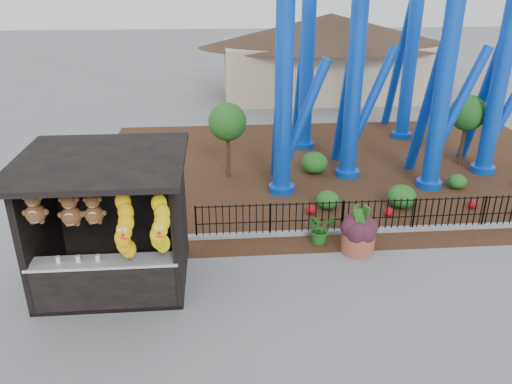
{
  "coord_description": "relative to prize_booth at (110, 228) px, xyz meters",
  "views": [
    {
      "loc": [
        -0.55,
        -8.97,
        6.6
      ],
      "look_at": [
        0.29,
        1.5,
        2.0
      ],
      "focal_mm": 35.0,
      "sensor_mm": 36.0,
      "label": 1
    }
  ],
  "objects": [
    {
      "name": "landscaping",
      "position": [
        7.43,
        4.9,
        -1.18
      ],
      "size": [
        7.92,
        4.66,
        0.76
      ],
      "color": "#1E5719",
      "rests_on": "mulch_bed"
    },
    {
      "name": "prize_booth",
      "position": [
        0.0,
        0.0,
        0.0
      ],
      "size": [
        3.5,
        3.4,
        3.12
      ],
      "color": "black",
      "rests_on": "ground"
    },
    {
      "name": "terracotta_planter",
      "position": [
        5.93,
        1.09,
        -1.24
      ],
      "size": [
        0.92,
        0.92,
        0.55
      ],
      "primitive_type": "cylinder",
      "rotation": [
        0.0,
        0.0,
        0.09
      ],
      "color": "brown",
      "rests_on": "ground"
    },
    {
      "name": "curb",
      "position": [
        6.97,
        2.07,
        -1.46
      ],
      "size": [
        18.0,
        0.18,
        0.12
      ],
      "primitive_type": "cube",
      "color": "gray",
      "rests_on": "ground"
    },
    {
      "name": "ground",
      "position": [
        2.97,
        -0.93,
        -1.52
      ],
      "size": [
        120.0,
        120.0,
        0.0
      ],
      "primitive_type": "plane",
      "color": "slate",
      "rests_on": "ground"
    },
    {
      "name": "picket_fence",
      "position": [
        7.87,
        2.07,
        -1.02
      ],
      "size": [
        12.2,
        0.06,
        1.0
      ],
      "primitive_type": null,
      "color": "black",
      "rests_on": "ground"
    },
    {
      "name": "planter_foliage",
      "position": [
        5.93,
        1.09,
        -0.64
      ],
      "size": [
        0.7,
        0.7,
        0.64
      ],
      "primitive_type": "ellipsoid",
      "color": "#371621",
      "rests_on": "terracotta_planter"
    },
    {
      "name": "pavilion",
      "position": [
        8.97,
        19.07,
        1.55
      ],
      "size": [
        15.0,
        15.0,
        4.8
      ],
      "color": "#BFAD8C",
      "rests_on": "ground"
    },
    {
      "name": "mulch_bed",
      "position": [
        6.97,
        7.07,
        -1.51
      ],
      "size": [
        18.0,
        12.0,
        0.02
      ],
      "primitive_type": "cube",
      "color": "#331E11",
      "rests_on": "ground"
    },
    {
      "name": "potted_plant",
      "position": [
        5.05,
        1.64,
        -1.1
      ],
      "size": [
        0.89,
        0.83,
        0.83
      ],
      "primitive_type": "imported",
      "rotation": [
        0.0,
        0.0,
        0.27
      ],
      "color": "#235C1B",
      "rests_on": "ground"
    }
  ]
}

